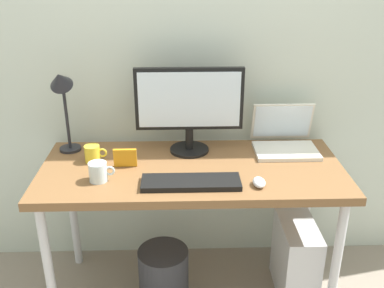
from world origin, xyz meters
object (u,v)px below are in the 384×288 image
(monitor, at_px, (189,105))
(desk_lamp, at_px, (62,93))
(computer_tower, at_px, (295,258))
(wastebasket, at_px, (164,275))
(coffee_mug, at_px, (93,154))
(glass_cup, at_px, (98,172))
(photo_frame, at_px, (125,158))
(laptop, at_px, (284,138))
(keyboard, at_px, (191,182))
(mouse, at_px, (259,182))
(desk, at_px, (192,179))

(monitor, xyz_separation_m, desk_lamp, (-0.62, 0.00, 0.07))
(computer_tower, height_order, wastebasket, computer_tower)
(coffee_mug, relative_size, glass_cup, 0.94)
(desk_lamp, relative_size, wastebasket, 1.50)
(glass_cup, height_order, photo_frame, photo_frame)
(laptop, relative_size, keyboard, 0.73)
(monitor, bearing_deg, desk_lamp, 179.94)
(mouse, bearing_deg, coffee_mug, 160.91)
(photo_frame, bearing_deg, keyboard, -31.18)
(desk, bearing_deg, computer_tower, -2.22)
(keyboard, xyz_separation_m, photo_frame, (-0.31, 0.19, 0.04))
(wastebasket, bearing_deg, coffee_mug, 158.32)
(mouse, bearing_deg, desk, 146.32)
(mouse, height_order, wastebasket, mouse)
(laptop, bearing_deg, desk, -157.55)
(desk, bearing_deg, desk_lamp, 163.64)
(desk, xyz_separation_m, desk_lamp, (-0.63, 0.18, 0.39))
(keyboard, bearing_deg, desk, 86.79)
(mouse, distance_m, photo_frame, 0.64)
(desk_lamp, xyz_separation_m, computer_tower, (1.17, -0.21, -0.86))
(monitor, height_order, desk_lamp, desk_lamp)
(monitor, height_order, laptop, monitor)
(laptop, distance_m, desk_lamp, 1.14)
(laptop, xyz_separation_m, keyboard, (-0.50, -0.38, -0.05))
(keyboard, xyz_separation_m, glass_cup, (-0.41, 0.05, 0.03))
(desk, bearing_deg, monitor, 92.52)
(keyboard, relative_size, photo_frame, 4.00)
(keyboard, xyz_separation_m, coffee_mug, (-0.47, 0.25, 0.03))
(laptop, bearing_deg, keyboard, -142.82)
(laptop, distance_m, glass_cup, 0.97)
(monitor, distance_m, keyboard, 0.43)
(coffee_mug, bearing_deg, photo_frame, -20.89)
(desk, distance_m, glass_cup, 0.46)
(desk, height_order, wastebasket, desk)
(coffee_mug, relative_size, wastebasket, 0.37)
(coffee_mug, bearing_deg, monitor, 12.89)
(keyboard, relative_size, glass_cup, 3.74)
(keyboard, height_order, computer_tower, keyboard)
(desk, distance_m, computer_tower, 0.72)
(monitor, distance_m, coffee_mug, 0.53)
(desk_lamp, bearing_deg, laptop, 0.89)
(laptop, distance_m, wastebasket, 0.95)
(monitor, bearing_deg, coffee_mug, -167.11)
(monitor, height_order, mouse, monitor)
(desk_lamp, height_order, coffee_mug, desk_lamp)
(keyboard, distance_m, glass_cup, 0.42)
(glass_cup, xyz_separation_m, computer_tower, (0.97, 0.10, -0.59))
(mouse, height_order, photo_frame, photo_frame)
(desk, distance_m, keyboard, 0.19)
(glass_cup, bearing_deg, photo_frame, 52.29)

